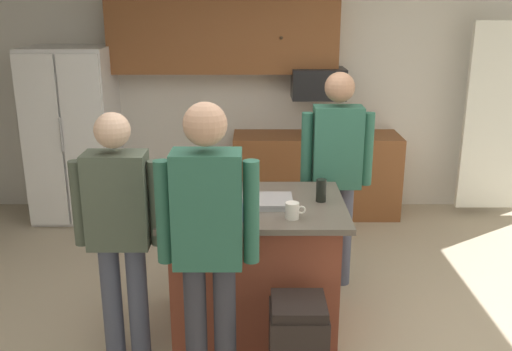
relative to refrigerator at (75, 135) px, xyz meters
name	(u,v)px	position (x,y,z in m)	size (l,w,h in m)	color
floor	(265,336)	(2.00, -2.38, -0.92)	(7.04, 7.04, 0.00)	#B7A88E
back_wall	(262,93)	(2.00, 0.42, 0.38)	(6.40, 0.10, 2.60)	silver
french_door_window_panel	(508,118)	(4.60, 0.02, 0.18)	(0.90, 0.06, 2.00)	white
cabinet_run_upper	(225,37)	(1.60, 0.22, 1.01)	(2.40, 0.38, 0.75)	brown
cabinet_run_lower	(317,174)	(2.60, 0.10, -0.47)	(1.80, 0.63, 0.90)	brown
refrigerator	(75,135)	(0.00, 0.00, 0.00)	(0.86, 0.76, 1.84)	white
microwave_over_range	(319,83)	(2.60, 0.12, 0.53)	(0.56, 0.40, 0.32)	black
kitchen_island	(256,264)	(1.93, -2.20, -0.44)	(1.25, 0.97, 0.94)	brown
person_elder_center	(120,223)	(1.09, -2.61, 0.04)	(0.57, 0.22, 1.66)	#4C5166
person_host_foreground	(209,235)	(1.68, -3.00, 0.12)	(0.57, 0.24, 1.79)	#383842
person_guest_right	(337,166)	(2.58, -1.57, 0.11)	(0.57, 0.23, 1.77)	#4C5166
mug_blue_stoneware	(240,212)	(1.83, -2.51, 0.07)	(0.13, 0.09, 0.10)	#4C6B99
glass_stout_tall	(197,207)	(1.56, -2.49, 0.10)	(0.07, 0.07, 0.16)	black
glass_dark_ale	(210,183)	(1.60, -1.99, 0.10)	(0.07, 0.07, 0.16)	black
glass_short_whisky	(206,201)	(1.61, -2.39, 0.10)	(0.07, 0.07, 0.16)	black
glass_pilsner	(196,195)	(1.52, -2.20, 0.09)	(0.07, 0.07, 0.13)	black
tumbler_amber	(322,190)	(2.40, -2.16, 0.10)	(0.07, 0.07, 0.16)	black
mug_ceramic_white	(294,211)	(2.18, -2.49, 0.08)	(0.13, 0.09, 0.11)	white
serving_tray	(262,201)	(1.97, -2.22, 0.04)	(0.44, 0.30, 0.04)	#B7B7BC
trash_bin	(299,347)	(2.19, -2.96, -0.62)	(0.34, 0.34, 0.61)	black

